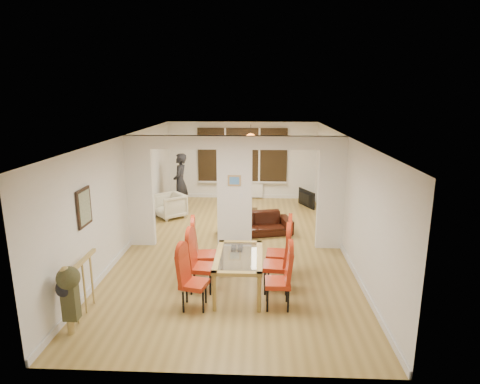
# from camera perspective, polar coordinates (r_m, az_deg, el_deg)

# --- Properties ---
(floor) EXTENTS (5.00, 9.00, 0.01)m
(floor) POSITION_cam_1_polar(r_m,az_deg,el_deg) (9.62, -0.74, -7.60)
(floor) COLOR #9F8040
(floor) RESTS_ON ground
(room_walls) EXTENTS (5.00, 9.00, 2.60)m
(room_walls) POSITION_cam_1_polar(r_m,az_deg,el_deg) (9.22, -0.77, -0.06)
(room_walls) COLOR silver
(room_walls) RESTS_ON floor
(divider_wall) EXTENTS (5.00, 0.18, 2.60)m
(divider_wall) POSITION_cam_1_polar(r_m,az_deg,el_deg) (9.22, -0.77, -0.06)
(divider_wall) COLOR white
(divider_wall) RESTS_ON floor
(bay_window_blinds) EXTENTS (3.00, 0.08, 1.80)m
(bay_window_blinds) POSITION_cam_1_polar(r_m,az_deg,el_deg) (13.53, 0.33, 5.29)
(bay_window_blinds) COLOR black
(bay_window_blinds) RESTS_ON room_walls
(radiator) EXTENTS (1.40, 0.08, 0.50)m
(radiator) POSITION_cam_1_polar(r_m,az_deg,el_deg) (13.73, 0.32, 0.31)
(radiator) COLOR white
(radiator) RESTS_ON floor
(pendant_light) EXTENTS (0.36, 0.36, 0.36)m
(pendant_light) POSITION_cam_1_polar(r_m,az_deg,el_deg) (12.31, 1.53, 7.48)
(pendant_light) COLOR orange
(pendant_light) RESTS_ON room_walls
(stair_newel) EXTENTS (0.40, 1.20, 1.10)m
(stair_newel) POSITION_cam_1_polar(r_m,az_deg,el_deg) (7.03, -21.49, -12.15)
(stair_newel) COLOR tan
(stair_newel) RESTS_ON floor
(wall_poster) EXTENTS (0.04, 0.52, 0.67)m
(wall_poster) POSITION_cam_1_polar(r_m,az_deg,el_deg) (7.44, -21.29, -2.05)
(wall_poster) COLOR gray
(wall_poster) RESTS_ON room_walls
(pillar_photo) EXTENTS (0.30, 0.03, 0.25)m
(pillar_photo) POSITION_cam_1_polar(r_m,az_deg,el_deg) (9.06, -0.81, 1.64)
(pillar_photo) COLOR #4C8CD8
(pillar_photo) RESTS_ON divider_wall
(dining_table) EXTENTS (0.84, 1.49, 0.70)m
(dining_table) POSITION_cam_1_polar(r_m,az_deg,el_deg) (7.40, -0.19, -11.49)
(dining_table) COLOR olive
(dining_table) RESTS_ON floor
(dining_chair_la) EXTENTS (0.50, 0.50, 1.02)m
(dining_chair_la) POSITION_cam_1_polar(r_m,az_deg,el_deg) (6.85, -6.53, -12.27)
(dining_chair_la) COLOR #A22710
(dining_chair_la) RESTS_ON floor
(dining_chair_lb) EXTENTS (0.47, 0.47, 1.06)m
(dining_chair_lb) POSITION_cam_1_polar(r_m,az_deg,el_deg) (7.39, -5.48, -10.05)
(dining_chair_lb) COLOR #A22710
(dining_chair_lb) RESTS_ON floor
(dining_chair_lc) EXTENTS (0.49, 0.49, 1.11)m
(dining_chair_lc) POSITION_cam_1_polar(r_m,az_deg,el_deg) (7.84, -5.06, -8.38)
(dining_chair_lc) COLOR #A22710
(dining_chair_lc) RESTS_ON floor
(dining_chair_ra) EXTENTS (0.42, 0.42, 1.05)m
(dining_chair_ra) POSITION_cam_1_polar(r_m,az_deg,el_deg) (6.86, 5.40, -12.10)
(dining_chair_ra) COLOR #A22710
(dining_chair_ra) RESTS_ON floor
(dining_chair_rb) EXTENTS (0.50, 0.50, 1.14)m
(dining_chair_rb) POSITION_cam_1_polar(r_m,az_deg,el_deg) (7.37, 5.08, -9.79)
(dining_chair_rb) COLOR #A22710
(dining_chair_rb) RESTS_ON floor
(dining_chair_rc) EXTENTS (0.49, 0.49, 1.13)m
(dining_chair_rc) POSITION_cam_1_polar(r_m,az_deg,el_deg) (7.88, 5.46, -8.20)
(dining_chair_rc) COLOR #A22710
(dining_chair_rc) RESTS_ON floor
(sofa) EXTENTS (1.98, 1.15, 0.54)m
(sofa) POSITION_cam_1_polar(r_m,az_deg,el_deg) (10.29, 2.17, -4.54)
(sofa) COLOR black
(sofa) RESTS_ON floor
(armchair) EXTENTS (1.06, 1.07, 0.70)m
(armchair) POSITION_cam_1_polar(r_m,az_deg,el_deg) (11.79, -9.90, -1.94)
(armchair) COLOR beige
(armchair) RESTS_ON floor
(person) EXTENTS (0.65, 0.44, 1.76)m
(person) POSITION_cam_1_polar(r_m,az_deg,el_deg) (12.35, -8.48, 1.39)
(person) COLOR black
(person) RESTS_ON floor
(television) EXTENTS (0.90, 0.49, 0.53)m
(television) POSITION_cam_1_polar(r_m,az_deg,el_deg) (12.88, 9.07, -0.92)
(television) COLOR black
(television) RESTS_ON floor
(coffee_table) EXTENTS (1.03, 0.55, 0.23)m
(coffee_table) POSITION_cam_1_polar(r_m,az_deg,el_deg) (11.67, 0.02, -3.08)
(coffee_table) COLOR black
(coffee_table) RESTS_ON floor
(bottle) EXTENTS (0.07, 0.07, 0.28)m
(bottle) POSITION_cam_1_polar(r_m,az_deg,el_deg) (11.53, -0.52, -1.98)
(bottle) COLOR #143F19
(bottle) RESTS_ON coffee_table
(bowl) EXTENTS (0.23, 0.23, 0.06)m
(bowl) POSITION_cam_1_polar(r_m,az_deg,el_deg) (11.67, 0.89, -2.35)
(bowl) COLOR black
(bowl) RESTS_ON coffee_table
(shoes) EXTENTS (0.26, 0.28, 0.11)m
(shoes) POSITION_cam_1_polar(r_m,az_deg,el_deg) (9.30, -0.43, -8.02)
(shoes) COLOR black
(shoes) RESTS_ON floor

